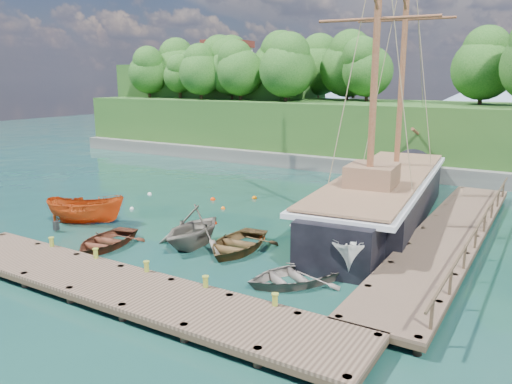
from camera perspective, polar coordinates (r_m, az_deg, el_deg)
ground at (r=26.12m, az=-7.78°, el=-5.79°), size 160.00×160.00×0.00m
dock_near at (r=20.25m, az=-15.12°, el=-10.46°), size 20.00×3.20×1.10m
dock_east at (r=27.59m, az=21.19°, el=-4.60°), size 3.20×24.00×1.10m
bollard_0 at (r=25.60m, az=-22.17°, el=-7.05°), size 0.26×0.26×0.45m
bollard_1 at (r=23.36m, az=-17.71°, el=-8.58°), size 0.26×0.26×0.45m
bollard_2 at (r=21.31m, az=-12.30°, el=-10.36°), size 0.26×0.26×0.45m
bollard_3 at (r=19.51m, az=-5.73°, el=-12.38°), size 0.26×0.26×0.45m
bollard_4 at (r=18.03m, az=2.17°, el=-14.55°), size 0.26×0.26×0.45m
rowboat_0 at (r=26.45m, az=-16.78°, el=-5.99°), size 3.70×4.61×0.85m
rowboat_1 at (r=25.58m, az=-7.14°, el=-6.17°), size 3.92×4.47×2.25m
rowboat_2 at (r=24.84m, az=-2.21°, el=-6.66°), size 3.75×4.90×0.95m
rowboat_3 at (r=21.10m, az=4.22°, el=-10.33°), size 4.81×5.09×0.86m
motorboat_orange at (r=30.95m, az=-18.77°, el=-3.40°), size 4.96×3.62×1.80m
cabin_boat_white at (r=23.33m, az=11.33°, el=-8.24°), size 3.18×5.73×2.09m
schooner at (r=31.12m, az=14.27°, el=-0.87°), size 7.02×27.69×20.32m
mooring_buoy_0 at (r=33.39m, az=-14.00°, el=-1.92°), size 0.27×0.27×0.27m
mooring_buoy_1 at (r=32.55m, az=-3.78°, el=-1.94°), size 0.28×0.28×0.28m
mooring_buoy_2 at (r=29.32m, az=-4.80°, el=-3.63°), size 0.33×0.33×0.33m
mooring_buoy_3 at (r=28.85m, az=4.19°, el=-3.89°), size 0.32×0.32×0.32m
mooring_buoy_4 at (r=35.00m, az=-4.95°, el=-0.91°), size 0.36×0.36×0.36m
mooring_buoy_5 at (r=35.27m, az=-0.18°, el=-0.75°), size 0.35×0.35×0.35m
mooring_buoy_6 at (r=37.27m, az=-12.06°, el=-0.29°), size 0.31×0.31×0.31m
mooring_buoy_7 at (r=26.54m, az=0.71°, el=-5.36°), size 0.31×0.31×0.31m
headland at (r=58.09m, az=1.80°, el=10.12°), size 51.00×19.31×12.90m
distant_ridge at (r=89.92m, az=24.33°, el=9.22°), size 117.00×40.00×10.00m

